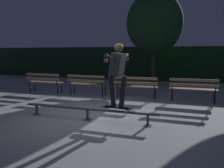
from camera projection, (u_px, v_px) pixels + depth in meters
ground_plane at (92, 117)px, 6.02m from camera, size 90.00×90.00×0.00m
hedge_backdrop at (147, 63)px, 14.44m from camera, size 24.00×1.20×2.10m
grind_rail at (88, 111)px, 5.75m from camera, size 3.69×0.18×0.31m
skateboard at (117, 108)px, 5.48m from camera, size 0.80×0.27×0.09m
skateboarder at (118, 70)px, 5.35m from camera, size 0.63×1.40×1.56m
park_bench_leftmost at (44, 80)px, 9.62m from camera, size 1.60×0.43×0.88m
park_bench_left_center at (87, 82)px, 8.99m from camera, size 1.60×0.43×0.88m
park_bench_right_center at (136, 85)px, 8.37m from camera, size 1.60×0.43×0.88m
park_bench_rightmost at (193, 87)px, 7.74m from camera, size 1.60×0.43×0.88m
tree_behind_benches at (155, 23)px, 11.84m from camera, size 2.98×2.98×4.93m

